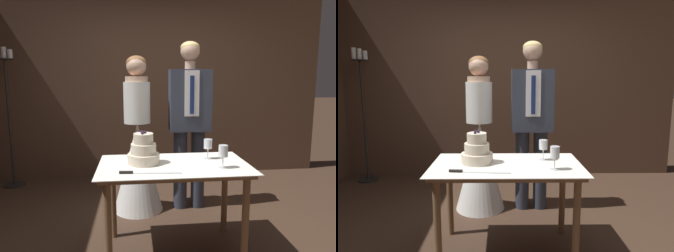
{
  "view_description": "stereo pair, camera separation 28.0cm",
  "coord_description": "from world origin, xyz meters",
  "views": [
    {
      "loc": [
        -0.32,
        -2.42,
        1.43
      ],
      "look_at": [
        -0.01,
        0.33,
        0.99
      ],
      "focal_mm": 32.0,
      "sensor_mm": 36.0,
      "label": 1
    },
    {
      "loc": [
        -0.04,
        -2.44,
        1.43
      ],
      "look_at": [
        -0.01,
        0.33,
        0.99
      ],
      "focal_mm": 32.0,
      "sensor_mm": 36.0,
      "label": 2
    }
  ],
  "objects": [
    {
      "name": "wall_back",
      "position": [
        0.0,
        2.04,
        1.4
      ],
      "size": [
        4.97,
        0.12,
        2.79
      ],
      "primitive_type": "cube",
      "color": "#513828",
      "rests_on": "ground_plane"
    },
    {
      "name": "ground_plane",
      "position": [
        0.0,
        0.0,
        0.0
      ],
      "size": [
        40.0,
        40.0,
        0.0
      ],
      "primitive_type": "plane",
      "color": "#422D21"
    },
    {
      "name": "tiered_cake",
      "position": [
        -0.25,
        -0.05,
        0.85
      ],
      "size": [
        0.26,
        0.26,
        0.27
      ],
      "color": "beige",
      "rests_on": "cake_table"
    },
    {
      "name": "cake_knife",
      "position": [
        -0.3,
        -0.31,
        0.75
      ],
      "size": [
        0.46,
        0.06,
        0.02
      ],
      "rotation": [
        0.0,
        0.0,
        -0.09
      ],
      "color": "silver",
      "rests_on": "cake_table"
    },
    {
      "name": "groom",
      "position": [
        0.27,
        0.75,
        1.03
      ],
      "size": [
        0.44,
        0.25,
        1.82
      ],
      "color": "#333847",
      "rests_on": "ground_plane"
    },
    {
      "name": "candle_stand",
      "position": [
        -1.97,
        1.69,
        0.96
      ],
      "size": [
        0.28,
        0.28,
        1.85
      ],
      "color": "black",
      "rests_on": "ground_plane"
    },
    {
      "name": "bride",
      "position": [
        -0.29,
        0.75,
        0.62
      ],
      "size": [
        0.54,
        0.54,
        1.67
      ],
      "color": "white",
      "rests_on": "ground_plane"
    },
    {
      "name": "wine_glass_middle",
      "position": [
        0.35,
        -0.24,
        0.88
      ],
      "size": [
        0.07,
        0.07,
        0.18
      ],
      "color": "silver",
      "rests_on": "cake_table"
    },
    {
      "name": "cake_table",
      "position": [
        -0.01,
        -0.09,
        0.64
      ],
      "size": [
        1.21,
        0.72,
        0.75
      ],
      "color": "brown",
      "rests_on": "ground_plane"
    },
    {
      "name": "wine_glass_near",
      "position": [
        0.3,
        0.03,
        0.87
      ],
      "size": [
        0.07,
        0.07,
        0.17
      ],
      "color": "silver",
      "rests_on": "cake_table"
    }
  ]
}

